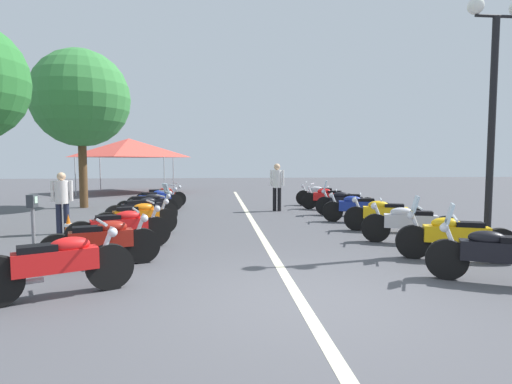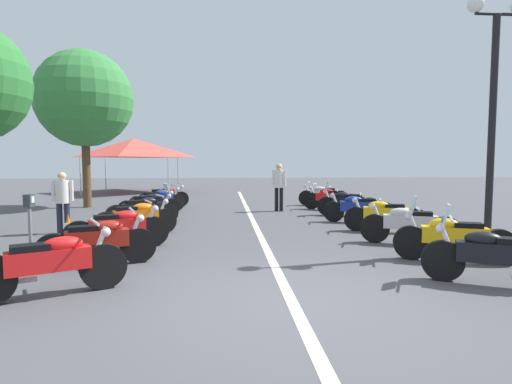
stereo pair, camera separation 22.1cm
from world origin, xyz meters
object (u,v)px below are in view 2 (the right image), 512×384
(motorcycle_right_row_6, at_px, (331,198))
(motorcycle_right_row_4, at_px, (359,208))
(motorcycle_right_row_5, at_px, (347,202))
(motorcycle_right_row_0, at_px, (494,255))
(traffic_cone_1, at_px, (68,227))
(motorcycle_left_row_4, at_px, (144,209))
(motorcycle_right_row_3, at_px, (385,215))
(bystander_0, at_px, (279,183))
(street_lamp_twin_globe, at_px, (494,81))
(motorcycle_left_row_5, at_px, (150,204))
(motorcycle_left_row_2, at_px, (118,228))
(motorcycle_right_row_7, at_px, (323,195))
(motorcycle_left_row_6, at_px, (158,200))
(traffic_cone_0, at_px, (373,206))
(roadside_tree_0, at_px, (84,99))
(event_tent, at_px, (134,148))
(motorcycle_left_row_0, at_px, (51,263))
(motorcycle_left_row_7, at_px, (164,196))
(parking_meter, at_px, (30,217))
(motorcycle_left_row_1, at_px, (99,241))
(motorcycle_left_row_3, at_px, (137,217))
(motorcycle_right_row_1, at_px, (452,237))
(bystander_1, at_px, (63,198))
(motorcycle_right_row_2, at_px, (409,224))

(motorcycle_right_row_6, bearing_deg, motorcycle_right_row_4, 116.11)
(motorcycle_right_row_5, bearing_deg, motorcycle_right_row_0, 106.18)
(motorcycle_right_row_4, height_order, traffic_cone_1, motorcycle_right_row_4)
(motorcycle_left_row_4, distance_m, motorcycle_right_row_3, 6.75)
(motorcycle_right_row_3, height_order, motorcycle_right_row_4, motorcycle_right_row_3)
(motorcycle_right_row_3, xyz_separation_m, bystander_0, (4.67, 2.17, 0.59))
(street_lamp_twin_globe, bearing_deg, motorcycle_left_row_5, 54.34)
(motorcycle_left_row_2, distance_m, motorcycle_left_row_4, 3.26)
(motorcycle_right_row_3, height_order, bystander_0, bystander_0)
(motorcycle_right_row_7, bearing_deg, motorcycle_left_row_5, 42.43)
(motorcycle_left_row_6, height_order, traffic_cone_1, motorcycle_left_row_6)
(motorcycle_right_row_6, xyz_separation_m, traffic_cone_0, (-1.49, -1.10, -0.17))
(roadside_tree_0, xyz_separation_m, event_tent, (7.87, -0.17, -1.67))
(motorcycle_left_row_0, bearing_deg, motorcycle_right_row_3, 8.42)
(street_lamp_twin_globe, relative_size, roadside_tree_0, 0.82)
(motorcycle_left_row_7, xyz_separation_m, traffic_cone_1, (-6.64, 1.31, -0.16))
(motorcycle_left_row_6, xyz_separation_m, parking_meter, (-7.83, 0.93, 0.45))
(motorcycle_left_row_7, xyz_separation_m, event_tent, (8.06, 2.92, 2.20))
(parking_meter, distance_m, traffic_cone_0, 10.66)
(motorcycle_left_row_0, bearing_deg, motorcycle_left_row_1, 57.77)
(motorcycle_left_row_5, distance_m, traffic_cone_1, 3.75)
(motorcycle_left_row_7, distance_m, roadside_tree_0, 4.96)
(motorcycle_right_row_3, relative_size, street_lamp_twin_globe, 0.40)
(motorcycle_left_row_3, relative_size, motorcycle_right_row_4, 0.91)
(street_lamp_twin_globe, height_order, event_tent, street_lamp_twin_globe)
(motorcycle_left_row_1, relative_size, motorcycle_right_row_0, 1.02)
(motorcycle_left_row_1, distance_m, bystander_0, 8.79)
(motorcycle_right_row_1, relative_size, motorcycle_right_row_6, 1.03)
(motorcycle_left_row_6, relative_size, bystander_0, 1.08)
(motorcycle_right_row_1, bearing_deg, roadside_tree_0, -25.71)
(motorcycle_left_row_0, height_order, parking_meter, parking_meter)
(bystander_0, bearing_deg, traffic_cone_0, -94.14)
(motorcycle_right_row_0, relative_size, bystander_1, 1.22)
(motorcycle_left_row_6, height_order, motorcycle_right_row_1, motorcycle_right_row_1)
(motorcycle_left_row_5, height_order, motorcycle_right_row_4, motorcycle_right_row_4)
(motorcycle_right_row_0, height_order, motorcycle_right_row_3, motorcycle_right_row_0)
(motorcycle_right_row_0, xyz_separation_m, roadside_tree_0, (11.16, 9.54, 3.86))
(motorcycle_right_row_0, bearing_deg, event_tent, -37.07)
(traffic_cone_0, height_order, bystander_0, bystander_0)
(motorcycle_left_row_2, bearing_deg, event_tent, 78.84)
(motorcycle_left_row_7, bearing_deg, event_tent, 89.79)
(motorcycle_right_row_1, bearing_deg, street_lamp_twin_globe, -128.38)
(street_lamp_twin_globe, bearing_deg, motorcycle_left_row_7, 41.78)
(motorcycle_right_row_2, distance_m, parking_meter, 7.65)
(motorcycle_left_row_6, height_order, motorcycle_right_row_0, motorcycle_right_row_0)
(motorcycle_left_row_6, relative_size, motorcycle_right_row_5, 0.95)
(motorcycle_left_row_3, relative_size, motorcycle_right_row_7, 0.96)
(motorcycle_right_row_7, bearing_deg, motorcycle_left_row_6, 29.93)
(motorcycle_right_row_0, bearing_deg, motorcycle_left_row_5, -23.75)
(motorcycle_right_row_5, relative_size, street_lamp_twin_globe, 0.40)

